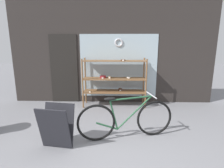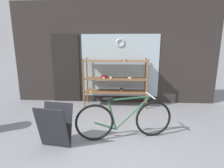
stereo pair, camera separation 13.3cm
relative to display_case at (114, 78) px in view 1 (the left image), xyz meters
name	(u,v)px [view 1 (the left image)]	position (x,y,z in m)	size (l,w,h in m)	color
ground_plane	(107,159)	(-0.07, -2.58, -0.84)	(30.00, 30.00, 0.00)	gray
storefront_facade	(111,54)	(-0.11, 0.38, 0.67)	(6.21, 0.13, 3.07)	#2D2826
display_case	(114,78)	(0.00, 0.00, 0.00)	(1.83, 0.50, 1.41)	brown
bicycle	(126,119)	(0.26, -1.90, -0.45)	(1.83, 0.55, 0.85)	black
sandwich_board	(56,127)	(-0.96, -2.26, -0.45)	(0.60, 0.45, 0.76)	#232328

